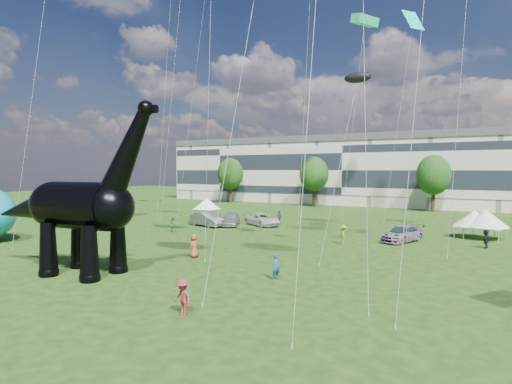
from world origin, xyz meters
The scene contains 14 objects.
ground centered at (0.00, 0.00, 0.00)m, with size 220.00×220.00×0.00m, color #16330C.
terrace_row centered at (-8.00, 62.00, 6.00)m, with size 78.00×11.00×12.00m, color beige.
tree_far_left centered at (-30.00, 53.00, 6.29)m, with size 5.20×5.20×9.44m.
tree_mid_left centered at (-12.00, 53.00, 6.29)m, with size 5.20×5.20×9.44m.
tree_mid_right centered at (8.00, 53.00, 6.29)m, with size 5.20×5.20×9.44m.
dinosaur_sculpture centered at (-5.90, -0.89, 4.15)m, with size 13.50×4.15×10.99m.
car_silver centered at (-10.17, 23.26, 0.81)m, with size 1.92×4.77×1.63m, color silver.
car_grey centered at (-12.30, 21.48, 0.81)m, with size 1.71×4.90×1.62m, color slate.
car_white centered at (-7.02, 25.23, 0.72)m, with size 2.40×5.21×1.45m, color silver.
car_dark centered at (9.59, 21.85, 0.72)m, with size 2.03×4.99×1.45m, color #595960.
gazebo_near centered at (15.16, 27.59, 1.89)m, with size 4.56×4.56×2.69m.
gazebo_far centered at (16.10, 27.27, 1.98)m, with size 4.82×4.82×2.82m.
gazebo_left centered at (-18.43, 29.63, 1.83)m, with size 3.94×3.94×2.61m.
visitors centered at (-1.72, 15.06, 0.84)m, with size 53.04×40.82×1.84m.
Camera 1 is at (17.54, -18.44, 6.60)m, focal length 30.00 mm.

